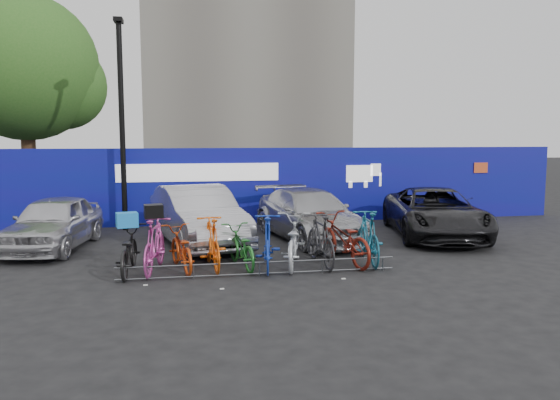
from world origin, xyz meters
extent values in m
plane|color=black|center=(0.00, 0.00, 0.00)|extent=(100.00, 100.00, 0.00)
cube|color=navy|center=(0.00, 6.00, 1.20)|extent=(22.00, 0.15, 2.40)
cube|color=white|center=(-1.00, 5.90, 1.65)|extent=(5.00, 0.02, 0.55)
cube|color=white|center=(4.20, 5.90, 1.55)|extent=(1.20, 0.02, 0.90)
cube|color=#CC4C24|center=(8.50, 5.90, 1.70)|extent=(0.50, 0.02, 0.35)
cylinder|color=#382314|center=(-7.00, 10.00, 2.00)|extent=(0.50, 0.50, 4.00)
sphere|color=#285B1C|center=(-7.00, 10.00, 5.20)|extent=(5.20, 5.20, 5.20)
sphere|color=#285B1C|center=(-5.80, 10.30, 4.60)|extent=(3.20, 3.20, 3.20)
cylinder|color=black|center=(-3.20, 5.40, 3.00)|extent=(0.16, 0.16, 6.00)
cube|color=black|center=(-3.20, 5.40, 6.05)|extent=(0.25, 0.50, 0.12)
cylinder|color=#595B60|center=(0.00, -0.60, 0.28)|extent=(5.60, 0.03, 0.03)
cylinder|color=#595B60|center=(0.00, -0.60, 0.05)|extent=(5.60, 0.03, 0.03)
cylinder|color=#595B60|center=(-2.60, -0.60, 0.14)|extent=(0.03, 0.03, 0.28)
cylinder|color=#595B60|center=(-1.30, -0.60, 0.14)|extent=(0.03, 0.03, 0.28)
cylinder|color=#595B60|center=(0.00, -0.60, 0.14)|extent=(0.03, 0.03, 0.28)
cylinder|color=#595B60|center=(1.30, -0.60, 0.14)|extent=(0.03, 0.03, 0.28)
cylinder|color=#595B60|center=(2.60, -0.60, 0.14)|extent=(0.03, 0.03, 0.28)
imported|color=#B6B6BB|center=(-4.64, 2.87, 0.66)|extent=(2.10, 4.06, 1.32)
imported|color=#A7A6AB|center=(-1.13, 2.77, 0.75)|extent=(2.64, 4.81, 1.50)
imported|color=#A3A3A8|center=(1.88, 3.05, 0.67)|extent=(2.78, 4.89, 1.34)
imported|color=black|center=(5.37, 2.80, 0.67)|extent=(3.15, 5.17, 1.34)
imported|color=black|center=(-2.59, 0.02, 0.48)|extent=(0.72, 1.87, 0.97)
imported|color=#C13D99|center=(-2.07, 0.09, 0.57)|extent=(0.82, 1.94, 1.13)
imported|color=#BB3D0F|center=(-1.55, 0.17, 0.45)|extent=(0.98, 1.82, 0.91)
imported|color=#ED5A0F|center=(-0.89, 0.17, 0.56)|extent=(0.71, 1.89, 1.11)
imported|color=#216F26|center=(-0.29, 0.16, 0.45)|extent=(0.91, 1.79, 0.90)
imported|color=#1534A6|center=(0.25, -0.06, 0.58)|extent=(0.82, 1.98, 1.15)
imported|color=#B0B5B9|center=(0.82, 0.11, 0.55)|extent=(1.22, 2.19, 1.09)
imported|color=#2B2A2D|center=(1.42, 0.04, 0.56)|extent=(0.63, 1.90, 1.13)
imported|color=maroon|center=(1.94, 0.12, 0.55)|extent=(1.23, 2.20, 1.10)
imported|color=#155872|center=(2.51, 0.08, 0.58)|extent=(0.75, 1.99, 1.17)
cube|color=blue|center=(-2.59, 0.02, 1.11)|extent=(0.47, 0.40, 0.29)
cube|color=black|center=(-2.07, 0.09, 1.27)|extent=(0.41, 0.38, 0.27)
camera|label=1|loc=(-1.43, -11.17, 2.81)|focal=35.00mm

